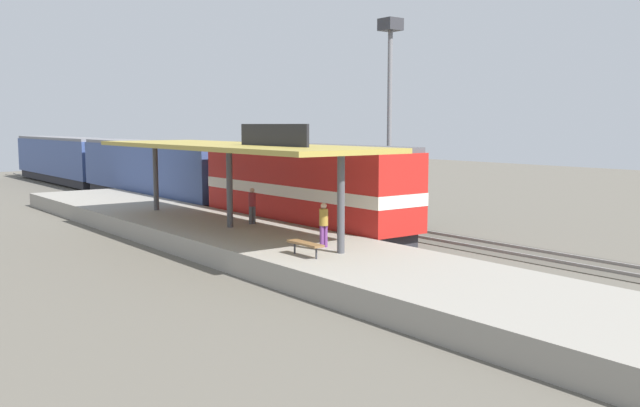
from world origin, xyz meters
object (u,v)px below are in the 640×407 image
Objects in this scene: light_mast at (390,76)px; person_walking at (324,223)px; passenger_carriage_rear at (62,159)px; freight_car at (332,187)px; platform_bench at (305,244)px; person_waiting at (252,204)px; passenger_carriage_front at (154,171)px; locomotive at (303,188)px.

person_walking is (-12.17, -9.32, -6.54)m from light_mast.
passenger_carriage_rear is 35.71m from freight_car.
light_mast reaches higher than platform_bench.
person_waiting is (-7.83, -3.75, -0.12)m from freight_car.
passenger_carriage_rear is 11.70× the size of person_waiting.
platform_bench is 0.15× the size of light_mast.
passenger_carriage_front and passenger_carriage_rear have the same top height.
person_waiting is at bearing -173.73° from locomotive.
platform_bench is 15.82m from freight_car.
passenger_carriage_front reaches higher than person_walking.
person_waiting is 7.06m from person_walking.
light_mast is at bearing 37.44° from person_walking.
passenger_carriage_front is 11.70× the size of person_walking.
passenger_carriage_rear is 38.10m from light_mast.
freight_car is (4.60, 3.39, -0.44)m from locomotive.
passenger_carriage_front is at bearing 115.99° from light_mast.
passenger_carriage_front reaches higher than freight_car.
platform_bench is at bearing -109.11° from person_waiting.
locomotive is 5.73m from freight_car.
passenger_carriage_rear reaches higher than person_waiting.
platform_bench is 27.03m from passenger_carriage_front.
person_walking reaches higher than platform_bench.
light_mast is at bearing 12.07° from person_waiting.
passenger_carriage_rear reaches higher than freight_car.
light_mast is at bearing -23.44° from freight_car.
person_walking is at bearing -142.56° from light_mast.
passenger_carriage_rear reaches higher than platform_bench.
freight_car is (4.60, -14.61, -0.34)m from passenger_carriage_front.
person_waiting is (-3.23, -39.15, -0.46)m from passenger_carriage_rear.
person_walking is (-1.14, -6.96, 0.00)m from person_waiting.
passenger_carriage_rear is 1.71× the size of light_mast.
freight_car is at bearing -72.52° from passenger_carriage_front.
passenger_carriage_front is at bearing 77.17° from platform_bench.
locomotive is 1.23× the size of light_mast.
platform_bench is 0.09× the size of passenger_carriage_rear.
locomotive is 1.20× the size of freight_car.
passenger_carriage_front is at bearing 80.01° from person_waiting.
passenger_carriage_front is 1.71× the size of light_mast.
platform_bench is at bearing -125.73° from locomotive.
freight_car is 13.97m from person_walking.
platform_bench is 0.14× the size of freight_car.
locomotive is 8.44× the size of person_waiting.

